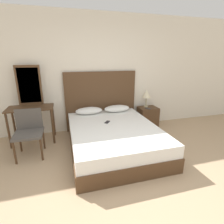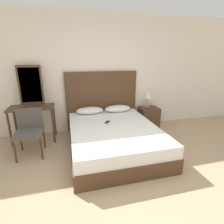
% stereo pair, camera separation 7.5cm
% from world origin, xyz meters
% --- Properties ---
extents(ground_plane, '(16.00, 16.00, 0.00)m').
position_xyz_m(ground_plane, '(0.00, 0.00, 0.00)').
color(ground_plane, tan).
extents(wall_back, '(10.00, 0.06, 2.70)m').
position_xyz_m(wall_back, '(0.00, 2.56, 1.35)').
color(wall_back, silver).
rests_on(wall_back, ground_plane).
extents(bed, '(1.65, 2.14, 0.47)m').
position_xyz_m(bed, '(0.08, 1.40, 0.23)').
color(bed, '#4C331E').
rests_on(bed, ground_plane).
extents(headboard, '(1.73, 0.05, 1.42)m').
position_xyz_m(headboard, '(0.08, 2.49, 0.71)').
color(headboard, '#4C331E').
rests_on(headboard, ground_plane).
extents(pillow_left, '(0.62, 0.30, 0.16)m').
position_xyz_m(pillow_left, '(-0.26, 2.27, 0.55)').
color(pillow_left, white).
rests_on(pillow_left, bed).
extents(pillow_right, '(0.62, 0.30, 0.16)m').
position_xyz_m(pillow_right, '(0.42, 2.27, 0.55)').
color(pillow_right, white).
rests_on(pillow_right, bed).
extents(phone_on_bed, '(0.14, 0.16, 0.01)m').
position_xyz_m(phone_on_bed, '(0.01, 1.63, 0.48)').
color(phone_on_bed, '#232328').
rests_on(phone_on_bed, bed).
extents(nightstand, '(0.47, 0.39, 0.52)m').
position_xyz_m(nightstand, '(1.25, 2.26, 0.26)').
color(nightstand, '#4C331E').
rests_on(nightstand, ground_plane).
extents(table_lamp, '(0.20, 0.20, 0.44)m').
position_xyz_m(table_lamp, '(1.22, 2.33, 0.85)').
color(table_lamp, tan).
rests_on(table_lamp, nightstand).
extents(phone_on_nightstand, '(0.12, 0.17, 0.01)m').
position_xyz_m(phone_on_nightstand, '(1.19, 2.16, 0.52)').
color(phone_on_nightstand, '#232328').
rests_on(phone_on_nightstand, nightstand).
extents(vanity_desk, '(0.90, 0.50, 0.76)m').
position_xyz_m(vanity_desk, '(-1.47, 2.15, 0.62)').
color(vanity_desk, '#4C331E').
rests_on(vanity_desk, ground_plane).
extents(vanity_mirror, '(0.48, 0.03, 0.83)m').
position_xyz_m(vanity_mirror, '(-1.47, 2.37, 1.17)').
color(vanity_mirror, '#4C331E').
rests_on(vanity_mirror, vanity_desk).
extents(chair, '(0.48, 0.49, 0.84)m').
position_xyz_m(chair, '(-1.45, 1.62, 0.49)').
color(chair, '#4C4742').
rests_on(chair, ground_plane).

